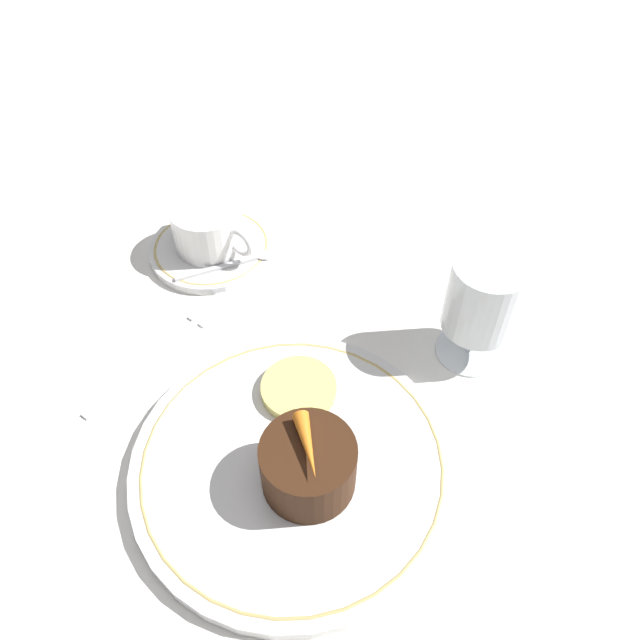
% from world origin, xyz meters
% --- Properties ---
extents(ground_plane, '(3.00, 3.00, 0.00)m').
position_xyz_m(ground_plane, '(0.00, 0.00, 0.00)').
color(ground_plane, white).
extents(dinner_plate, '(0.27, 0.27, 0.01)m').
position_xyz_m(dinner_plate, '(0.02, -0.04, 0.01)').
color(dinner_plate, white).
rests_on(dinner_plate, ground_plane).
extents(saucer, '(0.14, 0.14, 0.01)m').
position_xyz_m(saucer, '(-0.22, 0.11, 0.01)').
color(saucer, white).
rests_on(saucer, ground_plane).
extents(coffee_cup, '(0.11, 0.08, 0.05)m').
position_xyz_m(coffee_cup, '(-0.22, 0.11, 0.04)').
color(coffee_cup, white).
rests_on(coffee_cup, saucer).
extents(spoon, '(0.07, 0.10, 0.00)m').
position_xyz_m(spoon, '(-0.18, 0.11, 0.01)').
color(spoon, silver).
rests_on(spoon, saucer).
extents(wine_glass, '(0.07, 0.07, 0.12)m').
position_xyz_m(wine_glass, '(0.08, 0.16, 0.07)').
color(wine_glass, silver).
rests_on(wine_glass, ground_plane).
extents(fork, '(0.02, 0.19, 0.01)m').
position_xyz_m(fork, '(-0.16, -0.00, 0.00)').
color(fork, silver).
rests_on(fork, ground_plane).
extents(dessert_cake, '(0.08, 0.08, 0.05)m').
position_xyz_m(dessert_cake, '(0.04, -0.05, 0.04)').
color(dessert_cake, '#381E0F').
rests_on(dessert_cake, dinner_plate).
extents(carrot_garnish, '(0.05, 0.05, 0.01)m').
position_xyz_m(carrot_garnish, '(0.04, -0.05, 0.07)').
color(carrot_garnish, orange).
rests_on(carrot_garnish, dessert_cake).
extents(pineapple_slice, '(0.07, 0.07, 0.01)m').
position_xyz_m(pineapple_slice, '(-0.02, 0.01, 0.02)').
color(pineapple_slice, '#EFE075').
rests_on(pineapple_slice, dinner_plate).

